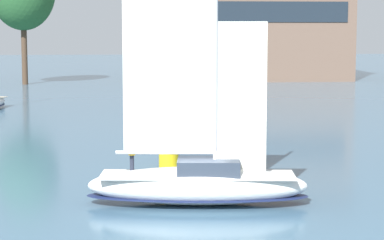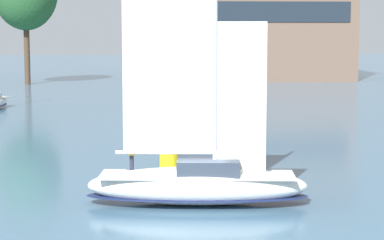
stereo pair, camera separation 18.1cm
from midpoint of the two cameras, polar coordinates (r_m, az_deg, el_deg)
name	(u,v)px [view 2 (the right image)]	position (r m, az deg, el deg)	size (l,w,h in m)	color
ground_plane	(197,204)	(35.42, 0.54, -6.42)	(400.00, 400.00, 0.00)	#42667F
waterfront_building	(257,16)	(120.93, 5.02, 7.87)	(30.46, 15.09, 20.06)	brown
sailboat_main	(197,181)	(35.17, 0.57, -4.63)	(10.69, 3.97, 14.35)	white
channel_buoy	(169,153)	(44.42, -1.62, -2.55)	(1.18, 1.18, 2.12)	yellow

